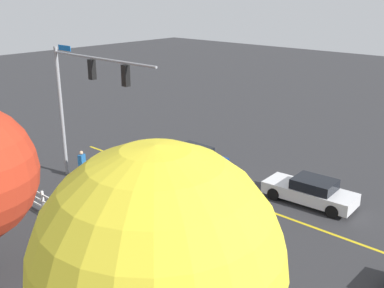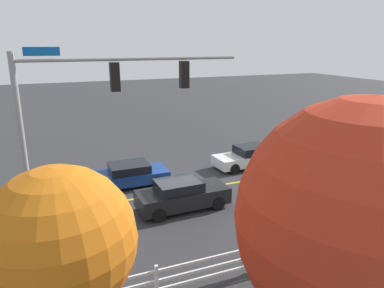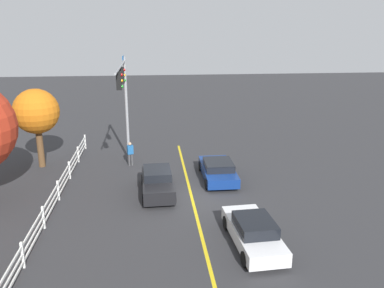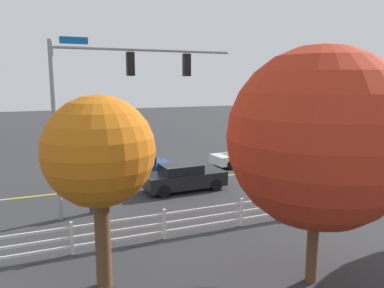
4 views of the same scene
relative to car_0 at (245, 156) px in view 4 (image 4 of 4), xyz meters
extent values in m
plane|color=#2D2D30|center=(5.55, 2.15, -0.65)|extent=(120.00, 120.00, 0.00)
cube|color=gold|center=(1.55, 2.15, -0.64)|extent=(28.00, 0.16, 0.01)
cylinder|color=gray|center=(12.49, 6.01, 3.05)|extent=(0.20, 0.20, 7.38)
cylinder|color=gray|center=(8.58, 6.01, 6.44)|extent=(7.82, 0.12, 0.12)
cube|color=#0C59B2|center=(11.59, 6.03, 6.72)|extent=(1.10, 0.03, 0.28)
cube|color=black|center=(9.32, 6.01, 5.84)|extent=(0.32, 0.28, 1.00)
sphere|color=red|center=(9.32, 5.86, 6.16)|extent=(0.17, 0.17, 0.17)
sphere|color=orange|center=(9.32, 5.86, 5.84)|extent=(0.17, 0.17, 0.17)
sphere|color=#148C19|center=(9.32, 5.86, 5.52)|extent=(0.17, 0.17, 0.17)
cube|color=black|center=(6.74, 6.01, 5.84)|extent=(0.32, 0.28, 1.00)
sphere|color=red|center=(6.74, 5.86, 6.16)|extent=(0.17, 0.17, 0.17)
sphere|color=orange|center=(6.74, 5.86, 5.84)|extent=(0.17, 0.17, 0.17)
sphere|color=#148C19|center=(6.74, 5.86, 5.52)|extent=(0.17, 0.17, 0.17)
cube|color=silver|center=(0.05, 0.00, -0.12)|extent=(4.67, 1.98, 0.61)
cube|color=black|center=(-0.17, -0.01, 0.44)|extent=(2.10, 1.66, 0.51)
cylinder|color=black|center=(1.56, 0.89, -0.33)|extent=(0.65, 0.25, 0.64)
cylinder|color=black|center=(1.65, -0.72, -0.33)|extent=(0.65, 0.25, 0.64)
cylinder|color=black|center=(-1.54, 0.72, -0.33)|extent=(0.65, 0.25, 0.64)
cylinder|color=black|center=(-1.46, -0.89, -0.33)|extent=(0.65, 0.25, 0.64)
cube|color=navy|center=(8.03, 0.20, -0.14)|extent=(4.67, 1.95, 0.58)
cube|color=black|center=(7.80, 0.20, 0.38)|extent=(2.13, 1.74, 0.45)
cylinder|color=black|center=(9.62, 1.09, -0.33)|extent=(0.64, 0.22, 0.64)
cylinder|color=black|center=(9.61, -0.71, -0.33)|extent=(0.64, 0.22, 0.64)
cylinder|color=black|center=(6.46, 1.11, -0.33)|extent=(0.64, 0.22, 0.64)
cylinder|color=black|center=(6.44, -0.68, -0.33)|extent=(0.64, 0.22, 0.64)
cube|color=black|center=(6.10, 4.05, -0.05)|extent=(4.40, 1.85, 0.75)
cube|color=black|center=(6.31, 4.06, 0.56)|extent=(2.13, 1.61, 0.47)
cylinder|color=black|center=(4.64, 3.21, -0.33)|extent=(0.65, 0.24, 0.64)
cylinder|color=black|center=(4.59, 4.81, -0.33)|extent=(0.65, 0.24, 0.64)
cylinder|color=black|center=(7.60, 3.30, -0.33)|extent=(0.65, 0.24, 0.64)
cylinder|color=black|center=(7.55, 4.90, -0.33)|extent=(0.65, 0.24, 0.64)
cube|color=black|center=(-7.69, 4.25, -0.13)|extent=(4.32, 1.77, 0.59)
cube|color=black|center=(-7.47, 4.25, 0.40)|extent=(2.25, 1.58, 0.48)
cylinder|color=black|center=(-9.16, 3.46, -0.33)|extent=(0.64, 0.23, 0.64)
cylinder|color=black|center=(-6.23, 3.43, -0.33)|extent=(0.64, 0.23, 0.64)
cylinder|color=black|center=(-6.22, 5.04, -0.33)|extent=(0.64, 0.23, 0.64)
cylinder|color=#3F3F42|center=(11.19, 5.73, -0.22)|extent=(0.16, 0.16, 0.85)
cylinder|color=#3F3F42|center=(11.12, 5.92, -0.22)|extent=(0.16, 0.16, 0.85)
cube|color=#1E5999|center=(11.15, 5.82, 0.51)|extent=(0.38, 0.47, 0.62)
sphere|color=tan|center=(11.15, 5.82, 0.93)|extent=(0.22, 0.22, 0.22)
cube|color=white|center=(-0.70, 9.57, -0.07)|extent=(0.10, 0.10, 1.15)
cube|color=white|center=(2.55, 9.57, -0.07)|extent=(0.10, 0.10, 1.15)
cube|color=white|center=(5.80, 9.57, -0.07)|extent=(0.10, 0.10, 1.15)
cube|color=white|center=(9.05, 9.57, -0.07)|extent=(0.10, 0.10, 1.15)
cube|color=white|center=(12.30, 9.57, -0.07)|extent=(0.10, 0.10, 1.15)
cube|color=white|center=(2.55, 9.57, 0.30)|extent=(26.00, 0.06, 0.09)
cube|color=white|center=(2.55, 9.57, -0.05)|extent=(26.00, 0.06, 0.09)
cube|color=white|center=(2.55, 9.57, -0.37)|extent=(26.00, 0.06, 0.09)
cylinder|color=brown|center=(11.62, 11.93, 0.74)|extent=(0.43, 0.43, 2.77)
sphere|color=#C66614|center=(11.62, 11.93, 3.26)|extent=(3.02, 3.02, 3.02)
cylinder|color=brown|center=(6.04, 13.96, 0.52)|extent=(0.32, 0.32, 2.33)
sphere|color=#B22D19|center=(6.04, 13.96, 3.57)|extent=(5.03, 5.03, 5.03)
camera|label=1|loc=(-9.43, 19.41, 9.53)|focal=42.29mm
camera|label=2|loc=(11.56, 18.59, 6.97)|focal=33.22mm
camera|label=3|loc=(-15.04, 4.32, 8.62)|focal=36.71mm
camera|label=4|loc=(13.02, 21.78, 5.09)|focal=34.37mm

